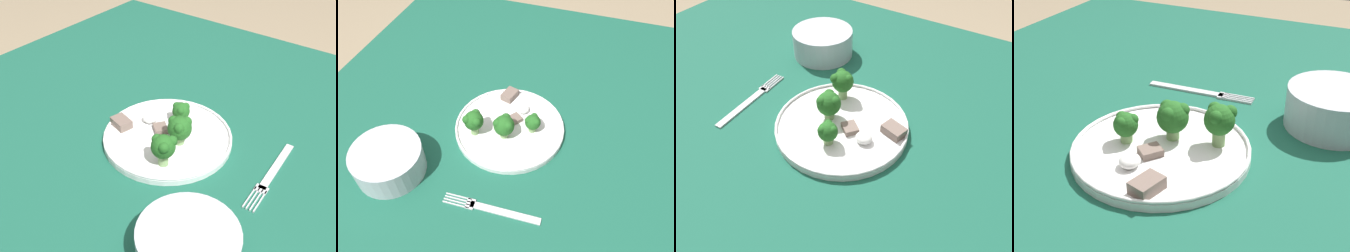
# 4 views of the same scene
# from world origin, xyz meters

# --- Properties ---
(table) EXTENTS (1.38, 1.18, 0.76)m
(table) POSITION_xyz_m (0.00, 0.00, 0.68)
(table) COLOR #195642
(table) RESTS_ON ground_plane
(dinner_plate) EXTENTS (0.27, 0.27, 0.02)m
(dinner_plate) POSITION_xyz_m (0.06, 0.03, 0.77)
(dinner_plate) COLOR white
(dinner_plate) RESTS_ON table
(fork) EXTENTS (0.03, 0.21, 0.00)m
(fork) POSITION_xyz_m (-0.17, -0.01, 0.77)
(fork) COLOR silver
(fork) RESTS_ON table
(cream_bowl) EXTENTS (0.16, 0.16, 0.07)m
(cream_bowl) POSITION_xyz_m (-0.14, 0.25, 0.80)
(cream_bowl) COLOR #B7BCC6
(cream_bowl) RESTS_ON table
(broccoli_floret_near_rim_left) EXTENTS (0.05, 0.05, 0.07)m
(broccoli_floret_near_rim_left) POSITION_xyz_m (0.01, 0.10, 0.82)
(broccoli_floret_near_rim_left) COLOR #7FA866
(broccoli_floret_near_rim_left) RESTS_ON dinner_plate
(broccoli_floret_center_left) EXTENTS (0.04, 0.04, 0.05)m
(broccoli_floret_center_left) POSITION_xyz_m (0.06, -0.03, 0.81)
(broccoli_floret_center_left) COLOR #7FA866
(broccoli_floret_center_left) RESTS_ON dinner_plate
(broccoli_floret_back_left) EXTENTS (0.05, 0.05, 0.06)m
(broccoli_floret_back_left) POSITION_xyz_m (0.02, 0.03, 0.82)
(broccoli_floret_back_left) COLOR #7FA866
(broccoli_floret_back_left) RESTS_ON dinner_plate
(meat_slice_front_slice) EXTENTS (0.04, 0.04, 0.01)m
(meat_slice_front_slice) POSITION_xyz_m (0.08, 0.02, 0.78)
(meat_slice_front_slice) COLOR #756056
(meat_slice_front_slice) RESTS_ON dinner_plate
(meat_slice_middle_slice) EXTENTS (0.05, 0.04, 0.02)m
(meat_slice_middle_slice) POSITION_xyz_m (0.16, 0.06, 0.79)
(meat_slice_middle_slice) COLOR #756056
(meat_slice_middle_slice) RESTS_ON dinner_plate
(sauce_dollop) EXTENTS (0.03, 0.03, 0.02)m
(sauce_dollop) POSITION_xyz_m (0.12, 0.01, 0.79)
(sauce_dollop) COLOR white
(sauce_dollop) RESTS_ON dinner_plate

